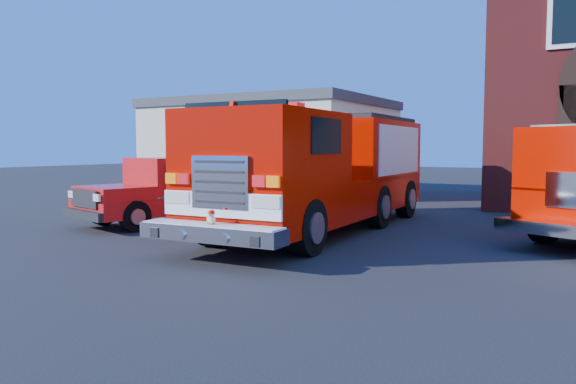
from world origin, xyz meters
The scene contains 4 objects.
ground centered at (0.00, 0.00, 0.00)m, with size 100.00×100.00×0.00m, color black.
side_building centered at (-9.00, 13.00, 2.20)m, with size 10.20×8.20×4.35m.
fire_engine centered at (-1.18, 2.69, 1.56)m, with size 3.10×9.89×3.02m.
pickup_truck centered at (-5.51, 2.02, 0.87)m, with size 3.42×5.93×1.83m.
Camera 1 is at (5.15, -10.15, 2.13)m, focal length 35.00 mm.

